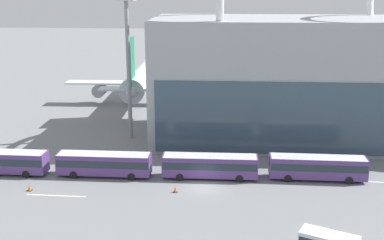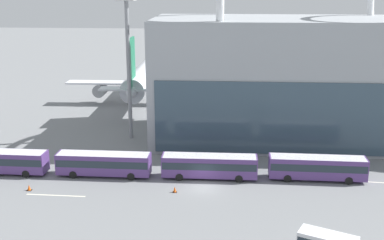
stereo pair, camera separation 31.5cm
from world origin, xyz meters
TOP-DOWN VIEW (x-y plane):
  - ground_plane at (0.00, 0.00)m, footprint 440.00×440.00m
  - airliner_at_gate_far at (-14.78, 43.05)m, footprint 31.79×34.18m
  - shuttle_bus_0 at (-27.18, 2.83)m, footprint 12.43×2.82m
  - shuttle_bus_1 at (-13.24, 2.88)m, footprint 12.41×2.73m
  - shuttle_bus_2 at (0.70, 3.04)m, footprint 12.38×2.65m
  - shuttle_bus_3 at (14.64, 3.45)m, footprint 12.43×2.85m
  - floodlight_mast at (-12.82, 19.41)m, footprint 2.83×2.83m
  - lane_stripe_2 at (-17.58, -3.61)m, footprint 7.32×0.44m
  - lane_stripe_5 at (15.01, 5.17)m, footprint 7.16×1.41m
  - traffic_cone_0 at (-21.36, -2.38)m, footprint 0.60×0.60m
  - traffic_cone_2 at (-3.36, -1.71)m, footprint 0.52×0.52m

SIDE VIEW (x-z plane):
  - ground_plane at x=0.00m, z-range 0.00..0.00m
  - lane_stripe_2 at x=-17.58m, z-range 0.00..0.01m
  - lane_stripe_5 at x=15.01m, z-range 0.00..0.01m
  - traffic_cone_0 at x=-21.36m, z-range -0.01..0.73m
  - traffic_cone_2 at x=-3.36m, z-range -0.01..0.75m
  - shuttle_bus_0 at x=-27.18m, z-range 0.28..3.39m
  - shuttle_bus_1 at x=-13.24m, z-range 0.28..3.39m
  - shuttle_bus_2 at x=0.70m, z-range 0.28..3.39m
  - shuttle_bus_3 at x=14.64m, z-range 0.28..3.39m
  - airliner_at_gate_far at x=-14.78m, z-range -2.24..12.93m
  - floodlight_mast at x=-12.82m, z-range 4.03..26.84m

